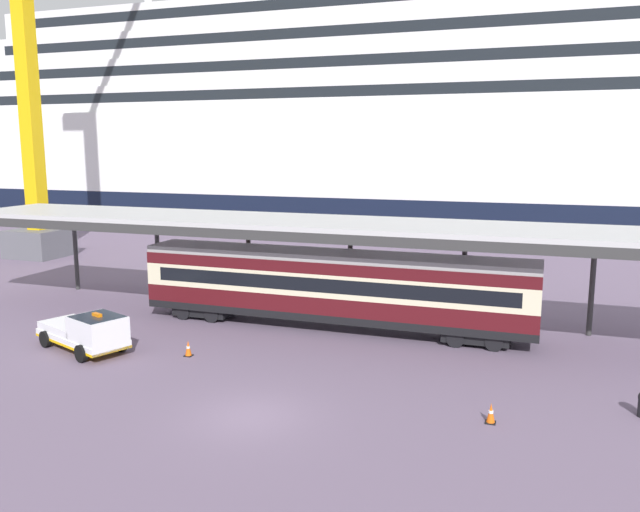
{
  "coord_description": "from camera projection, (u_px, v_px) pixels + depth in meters",
  "views": [
    {
      "loc": [
        9.61,
        -19.71,
        9.62
      ],
      "look_at": [
        -0.23,
        8.15,
        4.5
      ],
      "focal_mm": 36.13,
      "sensor_mm": 36.0,
      "label": 1
    }
  ],
  "objects": [
    {
      "name": "ground_plane",
      "position": [
        251.0,
        416.0,
        23.1
      ],
      "size": [
        400.0,
        400.0,
        0.0
      ],
      "primitive_type": "plane",
      "color": "slate"
    },
    {
      "name": "cruise_ship",
      "position": [
        403.0,
        122.0,
        75.75
      ],
      "size": [
        122.75,
        22.18,
        36.47
      ],
      "color": "black",
      "rests_on": "ground"
    },
    {
      "name": "platform_canopy",
      "position": [
        335.0,
        226.0,
        33.64
      ],
      "size": [
        44.69,
        6.14,
        5.68
      ],
      "color": "#B6B6B6",
      "rests_on": "ground"
    },
    {
      "name": "train_carriage",
      "position": [
        333.0,
        286.0,
        33.76
      ],
      "size": [
        20.82,
        2.81,
        4.11
      ],
      "color": "black",
      "rests_on": "ground"
    },
    {
      "name": "service_truck",
      "position": [
        88.0,
        331.0,
        30.16
      ],
      "size": [
        5.58,
        3.77,
        2.02
      ],
      "color": "white",
      "rests_on": "ground"
    },
    {
      "name": "traffic_cone_near",
      "position": [
        188.0,
        348.0,
        29.61
      ],
      "size": [
        0.36,
        0.36,
        0.73
      ],
      "color": "black",
      "rests_on": "ground"
    },
    {
      "name": "traffic_cone_mid",
      "position": [
        491.0,
        413.0,
        22.48
      ],
      "size": [
        0.36,
        0.36,
        0.73
      ],
      "color": "black",
      "rests_on": "ground"
    },
    {
      "name": "dockside_crane",
      "position": [
        34.0,
        65.0,
        53.16
      ],
      "size": [
        15.46,
        4.4,
        53.9
      ],
      "color": "#595960",
      "rests_on": "ground"
    }
  ]
}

